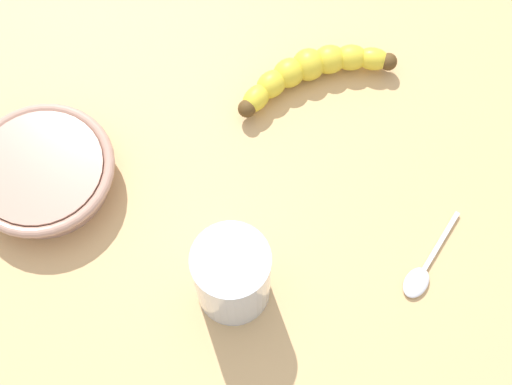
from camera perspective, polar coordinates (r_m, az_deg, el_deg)
wooden_tabletop at (r=81.96cm, az=-1.17°, el=3.92°), size 120.00×120.00×3.00cm
banana at (r=83.28cm, az=4.49°, el=9.80°), size 19.57×7.12×3.76cm
smoothie_glass at (r=69.43cm, az=-1.93°, el=-6.82°), size 7.55×7.55×10.20cm
ceramic_bowl at (r=79.31cm, az=-16.78°, el=1.55°), size 15.81×15.81×4.10cm
teaspoon at (r=75.80cm, az=13.03°, el=-6.68°), size 10.53×6.62×0.80cm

